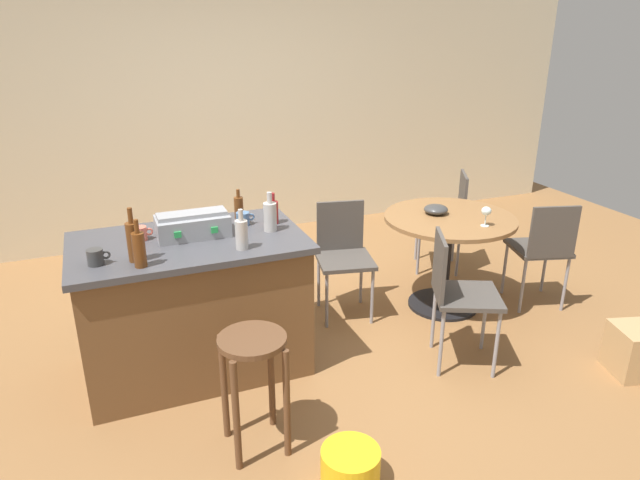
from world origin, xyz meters
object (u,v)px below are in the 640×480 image
plastic_bucket (350,468)px  toolbox (193,225)px  kitchen_island (194,305)px  folding_chair_left (457,289)px  bottle_5 (242,234)px  wine_glass (486,212)px  bottle_4 (273,212)px  cup_1 (141,233)px  folding_chair_right (543,246)px  bottle_3 (270,216)px  bottle_1 (139,249)px  bottle_2 (133,241)px  dining_table (448,238)px  cup_2 (243,219)px  wooden_stool (253,367)px  bottle_0 (239,207)px  cup_0 (96,257)px  serving_bowl (436,209)px  folding_chair_far (343,251)px  folding_chair_near (447,213)px

plastic_bucket → toolbox: bearing=108.3°
kitchen_island → folding_chair_left: size_ratio=1.57×
bottle_5 → wine_glass: bearing=3.4°
bottle_4 → cup_1: bottle_4 is taller
cup_1 → plastic_bucket: (0.75, -1.40, -0.83)m
folding_chair_right → bottle_3: bearing=176.7°
bottle_1 → bottle_2: (-0.02, 0.09, 0.02)m
dining_table → cup_2: cup_2 is taller
wooden_stool → bottle_0: (0.24, 1.15, 0.47)m
cup_0 → serving_bowl: 2.44m
cup_0 → serving_bowl: (2.40, 0.40, -0.14)m
bottle_3 → serving_bowl: size_ratio=1.39×
folding_chair_far → cup_1: (-1.44, -0.25, 0.42)m
folding_chair_near → serving_bowl: folding_chair_near is taller
folding_chair_right → cup_0: (-3.15, -0.04, 0.42)m
toolbox → dining_table: bearing=1.9°
bottle_5 → bottle_0: bearing=77.4°
wine_glass → plastic_bucket: 2.08m
bottle_3 → cup_1: size_ratio=2.16×
kitchen_island → bottle_0: (0.39, 0.28, 0.51)m
cup_2 → wine_glass: size_ratio=0.85×
bottle_2 → wooden_stool: bearing=-54.4°
folding_chair_left → dining_table: bearing=60.3°
bottle_4 → cup_1: bearing=179.5°
folding_chair_left → toolbox: (-1.51, 0.63, 0.42)m
folding_chair_far → bottle_4: bearing=-157.5°
plastic_bucket → folding_chair_left: bearing=34.3°
bottle_2 → toolbox: bearing=36.5°
folding_chair_near → bottle_2: bearing=-160.3°
bottle_1 → bottle_5: bottle_1 is taller
folding_chair_left → folding_chair_right: size_ratio=1.03×
folding_chair_left → bottle_2: bearing=169.2°
bottle_5 → folding_chair_right: bearing=2.6°
dining_table → bottle_3: bottle_3 is taller
serving_bowl → cup_0: bearing=-170.5°
wooden_stool → cup_1: cup_1 is taller
cup_1 → serving_bowl: 2.15m
bottle_5 → plastic_bucket: bearing=-77.9°
folding_chair_right → bottle_0: size_ratio=4.39×
kitchen_island → toolbox: toolbox is taller
dining_table → bottle_4: bearing=-179.1°
folding_chair_near → bottle_3: size_ratio=3.54×
folding_chair_right → bottle_1: 2.97m
bottle_0 → bottle_5: bearing=-102.6°
kitchen_island → bottle_2: (-0.32, -0.22, 0.56)m
folding_chair_far → wine_glass: 1.07m
bottle_0 → folding_chair_left: bearing=-36.4°
folding_chair_left → bottle_3: (-1.05, 0.54, 0.45)m
bottle_4 → bottle_5: 0.47m
bottle_3 → wine_glass: size_ratio=1.74×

